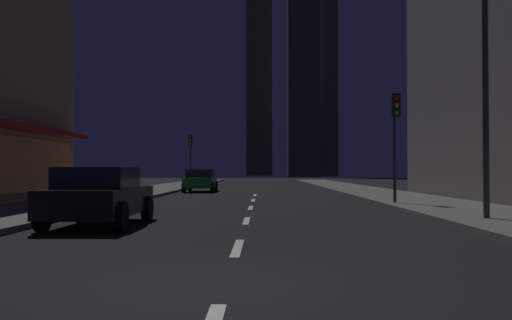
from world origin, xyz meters
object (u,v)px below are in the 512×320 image
(car_parked_near, at_px, (99,196))
(traffic_light_far_left, at_px, (190,149))
(car_parked_far, at_px, (200,180))
(fire_hydrant_far_left, at_px, (131,190))
(street_lamp_right, at_px, (453,28))
(traffic_light_near_right, at_px, (395,123))

(car_parked_near, bearing_deg, traffic_light_far_left, 93.48)
(car_parked_far, bearing_deg, traffic_light_far_left, 101.47)
(car_parked_far, xyz_separation_m, traffic_light_far_left, (-1.90, 9.36, 2.45))
(car_parked_near, bearing_deg, fire_hydrant_far_left, 100.22)
(car_parked_near, height_order, traffic_light_far_left, traffic_light_far_left)
(street_lamp_right, bearing_deg, car_parked_far, 112.91)
(fire_hydrant_far_left, distance_m, traffic_light_near_right, 12.89)
(fire_hydrant_far_left, distance_m, street_lamp_right, 17.17)
(traffic_light_near_right, height_order, traffic_light_far_left, same)
(traffic_light_far_left, bearing_deg, car_parked_near, -86.52)
(fire_hydrant_far_left, distance_m, traffic_light_far_left, 18.72)
(car_parked_near, relative_size, traffic_light_near_right, 1.01)
(fire_hydrant_far_left, relative_size, traffic_light_far_left, 0.16)
(fire_hydrant_far_left, bearing_deg, traffic_light_far_left, 88.76)
(car_parked_near, xyz_separation_m, street_lamp_right, (8.98, 0.66, 4.33))
(car_parked_near, height_order, fire_hydrant_far_left, car_parked_near)
(car_parked_near, distance_m, traffic_light_far_left, 31.42)
(fire_hydrant_far_left, xyz_separation_m, street_lamp_right, (11.28, -12.09, 4.61))
(car_parked_far, xyz_separation_m, fire_hydrant_far_left, (-2.30, -9.15, -0.29))
(car_parked_far, relative_size, traffic_light_far_left, 1.01)
(traffic_light_near_right, distance_m, traffic_light_far_left, 26.29)
(car_parked_far, relative_size, street_lamp_right, 0.64)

